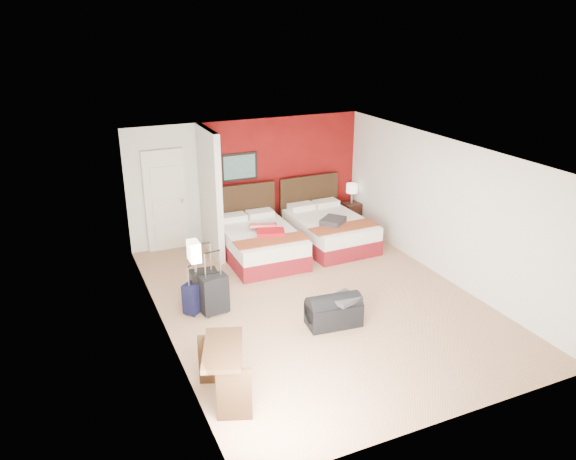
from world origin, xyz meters
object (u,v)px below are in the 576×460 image
nightstand (351,214)px  duffel_bag (334,312)px  desk (224,374)px  red_suitcase_open (267,229)px  suitcase_black (204,290)px  table_lamp (352,194)px  bed_left (260,244)px  suitcase_charcoal (214,296)px  suitcase_navy (194,299)px  bed_right (330,231)px

nightstand → duffel_bag: nightstand is taller
nightstand → desk: size_ratio=0.58×
red_suitcase_open → suitcase_black: size_ratio=1.12×
red_suitcase_open → suitcase_black: red_suitcase_open is taller
table_lamp → suitcase_black: (-4.07, -2.36, -0.43)m
bed_left → suitcase_charcoal: (-1.45, -1.71, 0.02)m
duffel_bag → desk: size_ratio=0.90×
suitcase_black → duffel_bag: size_ratio=0.78×
table_lamp → suitcase_navy: 4.94m
bed_right → table_lamp: bearing=38.1°
table_lamp → duffel_bag: table_lamp is taller
duffel_bag → desk: bearing=-147.4°
table_lamp → suitcase_navy: table_lamp is taller
bed_right → suitcase_black: 3.48m
suitcase_navy → duffel_bag: size_ratio=0.60×
red_suitcase_open → bed_right: bearing=25.4°
red_suitcase_open → nightstand: red_suitcase_open is taller
nightstand → suitcase_navy: bearing=-156.0°
bed_right → nightstand: bearing=38.1°
suitcase_navy → duffel_bag: (1.85, -1.23, -0.04)m
bed_left → red_suitcase_open: size_ratio=2.69×
duffel_bag → suitcase_charcoal: bearing=151.3°
suitcase_navy → duffel_bag: 2.22m
suitcase_navy → duffel_bag: suitcase_navy is taller
bed_left → table_lamp: 2.72m
bed_left → duffel_bag: 2.79m
nightstand → bed_left: bearing=-166.5°
suitcase_navy → desk: desk is taller
suitcase_navy → nightstand: bearing=-9.8°
bed_left → table_lamp: table_lamp is taller
bed_left → desk: (-1.97, -3.83, 0.09)m
desk → nightstand: bearing=66.6°
suitcase_charcoal → desk: bearing=-110.6°
suitcase_charcoal → suitcase_navy: bearing=145.1°
table_lamp → suitcase_charcoal: bearing=-147.0°
desk → duffel_bag: bearing=46.9°
nightstand → bed_right: bearing=-145.7°
nightstand → suitcase_black: (-4.07, -2.36, 0.05)m
bed_right → suitcase_navy: bed_right is taller
bed_right → suitcase_charcoal: bearing=-151.3°
red_suitcase_open → table_lamp: bearing=40.7°
duffel_bag → suitcase_navy: bearing=152.3°
bed_right → nightstand: size_ratio=3.61×
desk → bed_right: bearing=68.1°
bed_left → bed_right: (1.57, 0.07, -0.00)m
bed_right → suitcase_charcoal: 3.50m
bed_left → desk: bearing=-116.2°
table_lamp → suitcase_black: table_lamp is taller
red_suitcase_open → suitcase_charcoal: bearing=-115.2°
bed_right → suitcase_charcoal: (-3.01, -1.78, 0.02)m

